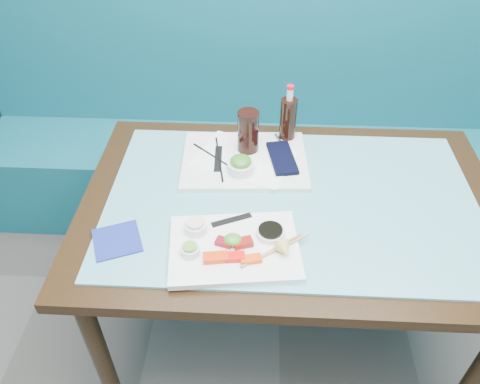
{
  "coord_description": "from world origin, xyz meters",
  "views": [
    {
      "loc": [
        -0.11,
        0.29,
        1.8
      ],
      "look_at": [
        -0.17,
        1.43,
        0.8
      ],
      "focal_mm": 35.0,
      "sensor_mm": 36.0,
      "label": 1
    }
  ],
  "objects_px": {
    "booth_bench": "(281,145)",
    "blue_napkin": "(117,240)",
    "cola_bottle_body": "(288,121)",
    "dining_table": "(290,219)",
    "serving_tray": "(245,160)",
    "cola_glass": "(248,132)",
    "seaweed_bowl": "(241,167)",
    "sashimi_plate": "(234,248)"
  },
  "relations": [
    {
      "from": "booth_bench",
      "to": "sashimi_plate",
      "type": "bearing_deg",
      "value": -99.3
    },
    {
      "from": "booth_bench",
      "to": "blue_napkin",
      "type": "xyz_separation_m",
      "value": [
        -0.53,
        -1.06,
        0.39
      ]
    },
    {
      "from": "seaweed_bowl",
      "to": "sashimi_plate",
      "type": "bearing_deg",
      "value": -90.18
    },
    {
      "from": "booth_bench",
      "to": "seaweed_bowl",
      "type": "xyz_separation_m",
      "value": [
        -0.17,
        -0.72,
        0.42
      ]
    },
    {
      "from": "booth_bench",
      "to": "serving_tray",
      "type": "xyz_separation_m",
      "value": [
        -0.16,
        -0.65,
        0.39
      ]
    },
    {
      "from": "cola_bottle_body",
      "to": "cola_glass",
      "type": "bearing_deg",
      "value": -147.7
    },
    {
      "from": "dining_table",
      "to": "serving_tray",
      "type": "distance_m",
      "value": 0.27
    },
    {
      "from": "booth_bench",
      "to": "seaweed_bowl",
      "type": "relative_size",
      "value": 32.0
    },
    {
      "from": "cola_glass",
      "to": "serving_tray",
      "type": "bearing_deg",
      "value": -100.3
    },
    {
      "from": "blue_napkin",
      "to": "sashimi_plate",
      "type": "bearing_deg",
      "value": -3.0
    },
    {
      "from": "sashimi_plate",
      "to": "blue_napkin",
      "type": "height_order",
      "value": "sashimi_plate"
    },
    {
      "from": "cola_glass",
      "to": "cola_bottle_body",
      "type": "relative_size",
      "value": 0.9
    },
    {
      "from": "dining_table",
      "to": "serving_tray",
      "type": "relative_size",
      "value": 3.13
    },
    {
      "from": "booth_bench",
      "to": "cola_bottle_body",
      "type": "bearing_deg",
      "value": -91.09
    },
    {
      "from": "seaweed_bowl",
      "to": "cola_glass",
      "type": "bearing_deg",
      "value": 81.25
    },
    {
      "from": "booth_bench",
      "to": "cola_bottle_body",
      "type": "distance_m",
      "value": 0.69
    },
    {
      "from": "booth_bench",
      "to": "cola_glass",
      "type": "relative_size",
      "value": 18.83
    },
    {
      "from": "serving_tray",
      "to": "cola_bottle_body",
      "type": "distance_m",
      "value": 0.23
    },
    {
      "from": "cola_bottle_body",
      "to": "blue_napkin",
      "type": "relative_size",
      "value": 1.29
    },
    {
      "from": "sashimi_plate",
      "to": "serving_tray",
      "type": "relative_size",
      "value": 0.85
    },
    {
      "from": "dining_table",
      "to": "cola_glass",
      "type": "relative_size",
      "value": 8.79
    },
    {
      "from": "dining_table",
      "to": "cola_glass",
      "type": "distance_m",
      "value": 0.35
    },
    {
      "from": "sashimi_plate",
      "to": "cola_bottle_body",
      "type": "bearing_deg",
      "value": 67.09
    },
    {
      "from": "serving_tray",
      "to": "cola_bottle_body",
      "type": "height_order",
      "value": "cola_bottle_body"
    },
    {
      "from": "sashimi_plate",
      "to": "seaweed_bowl",
      "type": "distance_m",
      "value": 0.35
    },
    {
      "from": "booth_bench",
      "to": "blue_napkin",
      "type": "height_order",
      "value": "booth_bench"
    },
    {
      "from": "booth_bench",
      "to": "serving_tray",
      "type": "height_order",
      "value": "booth_bench"
    },
    {
      "from": "serving_tray",
      "to": "cola_glass",
      "type": "relative_size",
      "value": 2.81
    },
    {
      "from": "cola_bottle_body",
      "to": "seaweed_bowl",
      "type": "bearing_deg",
      "value": -126.69
    },
    {
      "from": "dining_table",
      "to": "cola_bottle_body",
      "type": "relative_size",
      "value": 7.93
    },
    {
      "from": "serving_tray",
      "to": "cola_glass",
      "type": "height_order",
      "value": "cola_glass"
    },
    {
      "from": "blue_napkin",
      "to": "cola_glass",
      "type": "bearing_deg",
      "value": 50.88
    },
    {
      "from": "booth_bench",
      "to": "cola_glass",
      "type": "height_order",
      "value": "booth_bench"
    },
    {
      "from": "cola_glass",
      "to": "blue_napkin",
      "type": "distance_m",
      "value": 0.6
    },
    {
      "from": "serving_tray",
      "to": "seaweed_bowl",
      "type": "relative_size",
      "value": 4.77
    },
    {
      "from": "seaweed_bowl",
      "to": "serving_tray",
      "type": "bearing_deg",
      "value": 82.41
    },
    {
      "from": "seaweed_bowl",
      "to": "cola_bottle_body",
      "type": "xyz_separation_m",
      "value": [
        0.17,
        0.22,
        0.05
      ]
    },
    {
      "from": "dining_table",
      "to": "cola_bottle_body",
      "type": "distance_m",
      "value": 0.38
    },
    {
      "from": "dining_table",
      "to": "cola_glass",
      "type": "xyz_separation_m",
      "value": [
        -0.15,
        0.25,
        0.19
      ]
    },
    {
      "from": "dining_table",
      "to": "blue_napkin",
      "type": "height_order",
      "value": "blue_napkin"
    },
    {
      "from": "booth_bench",
      "to": "cola_bottle_body",
      "type": "xyz_separation_m",
      "value": [
        -0.01,
        -0.5,
        0.47
      ]
    },
    {
      "from": "dining_table",
      "to": "blue_napkin",
      "type": "relative_size",
      "value": 10.24
    }
  ]
}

